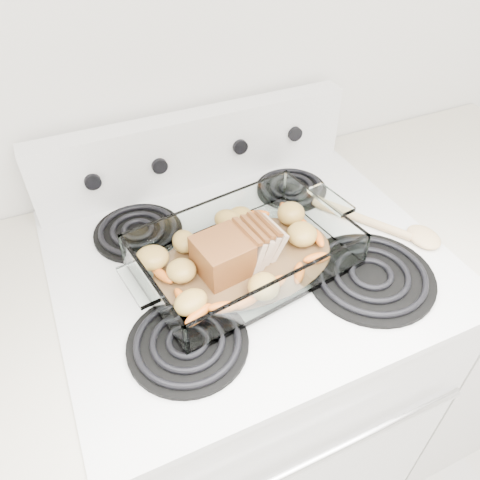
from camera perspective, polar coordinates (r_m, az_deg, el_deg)
name	(u,v)px	position (r m, az deg, el deg)	size (l,w,h in m)	color
electric_range	(246,374)	(1.33, 0.76, -16.05)	(0.78, 0.70, 1.12)	white
counter_right	(435,301)	(1.62, 22.70, -6.85)	(0.58, 0.68, 0.93)	silver
baking_dish	(244,257)	(0.92, 0.51, -2.03)	(0.40, 0.27, 0.08)	white
pork_roast	(232,251)	(0.90, -0.95, -1.36)	(0.18, 0.10, 0.08)	brown
roast_vegetables	(235,242)	(0.94, -0.67, -0.29)	(0.37, 0.20, 0.05)	orange
wooden_spoon	(396,229)	(1.07, 18.48, 1.31)	(0.18, 0.25, 0.02)	#D9BA7F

